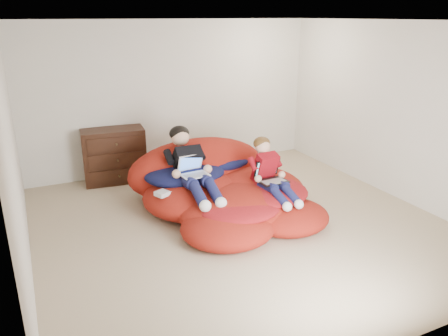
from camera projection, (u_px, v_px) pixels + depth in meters
room_shell at (241, 208)px, 5.58m from camera, size 5.10×5.10×2.77m
dresser at (114, 156)px, 6.97m from camera, size 1.01×0.59×0.87m
beanbag_pile at (223, 190)px, 6.02m from camera, size 2.39×2.41×0.95m
cream_pillow at (169, 154)px, 6.42m from camera, size 0.42×0.27×0.27m
older_boy at (190, 163)px, 5.80m from camera, size 0.38×1.35×0.79m
younger_boy at (270, 170)px, 5.71m from camera, size 0.33×0.97×0.73m
laptop_white at (193, 169)px, 5.71m from camera, size 0.37×0.36×0.25m
laptop_black at (270, 175)px, 5.72m from camera, size 0.38×0.35×0.26m
power_adapter at (162, 194)px, 5.53m from camera, size 0.20×0.20×0.06m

